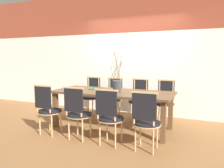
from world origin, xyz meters
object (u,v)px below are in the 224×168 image
(chair_near_center, at_px, (110,115))
(vase_centerpiece, at_px, (117,86))
(dining_table, at_px, (112,96))
(book_stack, at_px, (94,89))
(chair_far_center, at_px, (139,98))

(chair_near_center, relative_size, vase_centerpiece, 1.20)
(dining_table, height_order, chair_near_center, chair_near_center)
(dining_table, xyz_separation_m, book_stack, (-0.48, 0.10, 0.10))
(dining_table, height_order, book_stack, book_stack)
(chair_near_center, height_order, book_stack, chair_near_center)
(chair_far_center, bearing_deg, dining_table, 69.07)
(dining_table, bearing_deg, book_stack, 168.63)
(chair_near_center, height_order, vase_centerpiece, vase_centerpiece)
(dining_table, relative_size, book_stack, 11.99)
(chair_near_center, distance_m, book_stack, 1.25)
(book_stack, bearing_deg, chair_far_center, 42.78)
(chair_near_center, distance_m, vase_centerpiece, 0.91)
(chair_far_center, bearing_deg, vase_centerpiece, 77.37)
(dining_table, distance_m, chair_far_center, 0.91)
(dining_table, height_order, chair_far_center, chair_far_center)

